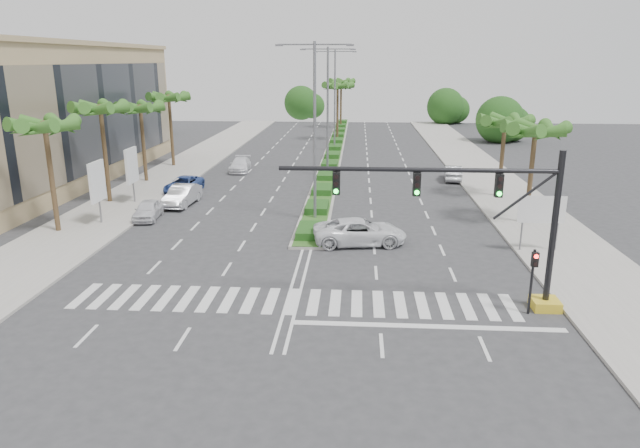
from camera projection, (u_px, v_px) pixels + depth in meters
The scene contains 28 objects.
ground at pixel (292, 302), 26.56m from camera, with size 160.00×160.00×0.00m, color #333335.
footpath_right at pixel (514, 202), 44.73m from camera, with size 6.00×120.00×0.15m, color gray.
footpath_left at pixel (136, 196), 46.69m from camera, with size 6.00×120.00×0.15m, color gray.
median at pixel (334, 151), 69.67m from camera, with size 2.20×75.00×0.20m, color gray.
median_grass at pixel (334, 150), 69.64m from camera, with size 1.80×75.00×0.04m, color #2D521C.
building at pixel (38, 115), 51.49m from camera, with size 12.00×36.00×12.00m, color tan.
signal_gantry at pixel (501, 235), 25.00m from camera, with size 12.60×1.20×7.20m.
pedestrian_signal at pixel (533, 271), 24.66m from camera, with size 0.28×0.36×3.00m.
direction_sign at pixel (541, 212), 32.67m from camera, with size 2.70×0.11×3.40m.
billboard_near at pixel (97, 182), 38.18m from camera, with size 0.18×2.10×4.35m.
billboard_far at pixel (132, 166), 43.93m from camera, with size 0.18×2.10×4.35m.
palm_left_near at pixel (45, 129), 35.35m from camera, with size 4.57×4.68×7.55m.
palm_left_mid at pixel (101, 112), 42.92m from camera, with size 4.57×4.68×7.95m.
palm_left_far at pixel (141, 111), 50.75m from camera, with size 4.57×4.68×7.35m.
palm_left_end at pixel (169, 100), 58.31m from camera, with size 4.57×4.68×7.75m.
palm_right_near at pixel (535, 133), 37.33m from camera, with size 4.57×4.68×7.05m.
palm_right_far at pixel (505, 125), 45.08m from camera, with size 4.57×4.68×6.75m.
palm_median_a at pixel (338, 88), 77.30m from camera, with size 4.57×4.68×8.05m.
palm_median_b at pixel (341, 84), 91.67m from camera, with size 4.57×4.68×8.05m.
streetlight_near at pixel (315, 123), 38.09m from camera, with size 5.10×0.25×12.00m.
streetlight_mid at pixel (328, 105), 53.43m from camera, with size 5.10×0.25×12.00m.
streetlight_far at pixel (335, 95), 68.77m from camera, with size 5.10×0.25×12.00m.
car_parked_a at pixel (148, 210), 40.15m from camera, with size 1.56×3.89×1.32m, color silver.
car_parked_b at pixel (182, 195), 43.97m from camera, with size 1.64×4.70×1.55m, color silver.
car_parked_c at pixel (184, 185), 48.36m from camera, with size 2.17×4.71×1.31m, color #314C96.
car_parked_d at pixel (240, 165), 57.45m from camera, with size 1.87×4.61×1.34m, color white.
car_crossing at pixel (360, 232), 34.65m from camera, with size 2.60×5.65×1.57m, color white.
car_right at pixel (453, 173), 53.11m from camera, with size 1.49×4.26×1.40m, color #ABACB0.
Camera 1 is at (2.93, -24.37, 10.84)m, focal length 32.00 mm.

